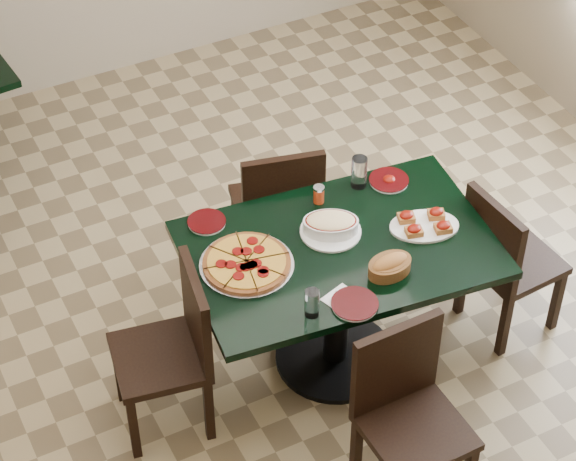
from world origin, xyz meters
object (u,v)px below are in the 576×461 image
bread_basket (390,266)px  bruschetta_platter (424,224)px  chair_near (407,407)px  chair_left (176,344)px  chair_far (279,206)px  chair_right (504,257)px  main_table (338,275)px  lasagna_casserole (331,225)px  pepperoni_pizza (247,263)px

bread_basket → bruschetta_platter: (0.29, 0.18, -0.02)m
chair_near → chair_left: 1.05m
chair_far → bruschetta_platter: 0.85m
chair_left → bruschetta_platter: size_ratio=2.31×
chair_right → main_table: bearing=74.3°
lasagna_casserole → bruschetta_platter: bearing=3.6°
chair_near → chair_left: (-0.72, 0.76, -0.01)m
lasagna_casserole → bread_basket: same height
main_table → chair_near: chair_near is taller
main_table → lasagna_casserole: (0.01, 0.10, 0.23)m
main_table → bruschetta_platter: bearing=-3.2°
chair_far → bruschetta_platter: size_ratio=2.34×
chair_right → bread_basket: bread_basket is taller
chair_left → chair_right: bearing=93.0°
chair_far → chair_right: (0.80, -0.80, -0.02)m
chair_far → chair_left: chair_far is taller
main_table → chair_left: 0.80m
main_table → bruschetta_platter: size_ratio=3.87×
chair_right → lasagna_casserole: lasagna_casserole is taller
chair_far → lasagna_casserole: (-0.01, -0.54, 0.31)m
chair_left → pepperoni_pizza: size_ratio=2.07×
main_table → chair_near: size_ratio=1.66×
chair_right → pepperoni_pizza: bearing=74.7°
chair_left → bread_basket: chair_left is taller
chair_near → bruschetta_platter: bearing=53.0°
chair_right → chair_left: bearing=78.7°
pepperoni_pizza → bread_basket: size_ratio=1.91×
lasagna_casserole → bruschetta_platter: 0.43m
pepperoni_pizza → main_table: bearing=-9.8°
bread_basket → chair_right: bearing=1.2°
chair_right → bruschetta_platter: (-0.41, 0.10, 0.31)m
chair_right → chair_left: size_ratio=0.97×
chair_far → pepperoni_pizza: size_ratio=2.10×
chair_right → chair_near: bearing=118.1°
bruschetta_platter → bread_basket: bearing=-129.1°
main_table → chair_left: size_ratio=1.68×
pepperoni_pizza → bread_basket: (0.53, -0.31, 0.02)m
lasagna_casserole → bread_basket: bearing=-46.7°
chair_near → chair_left: bearing=131.8°
chair_far → chair_right: 1.13m
main_table → bruschetta_platter: (0.40, -0.06, 0.21)m
chair_far → chair_near: 1.38m
chair_far → bread_basket: bearing=109.5°
chair_far → chair_right: chair_far is taller
main_table → chair_left: chair_left is taller
chair_far → pepperoni_pizza: chair_far is taller
bruschetta_platter → main_table: bearing=-169.7°
chair_right → lasagna_casserole: bearing=67.6°
chair_left → bread_basket: size_ratio=3.97×
chair_left → lasagna_casserole: chair_left is taller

